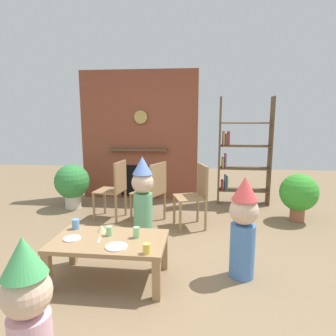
% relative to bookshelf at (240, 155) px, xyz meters
% --- Properties ---
extents(ground_plane, '(12.00, 12.00, 0.00)m').
position_rel_bookshelf_xyz_m(ground_plane, '(-1.22, -2.40, -0.88)').
color(ground_plane, '#846B4C').
extents(brick_fireplace_feature, '(2.20, 0.28, 2.40)m').
position_rel_bookshelf_xyz_m(brick_fireplace_feature, '(-1.86, 0.20, 0.31)').
color(brick_fireplace_feature, brown).
rests_on(brick_fireplace_feature, ground_plane).
extents(bookshelf, '(0.90, 0.28, 1.90)m').
position_rel_bookshelf_xyz_m(bookshelf, '(0.00, 0.00, 0.00)').
color(bookshelf, brown).
rests_on(bookshelf, ground_plane).
extents(coffee_table, '(1.08, 0.63, 0.41)m').
position_rel_bookshelf_xyz_m(coffee_table, '(-1.55, -2.74, -0.53)').
color(coffee_table, '#9E7A51').
rests_on(coffee_table, ground_plane).
extents(paper_cup_near_left, '(0.06, 0.06, 0.10)m').
position_rel_bookshelf_xyz_m(paper_cup_near_left, '(-1.30, -2.67, -0.42)').
color(paper_cup_near_left, '#8CD18C').
rests_on(paper_cup_near_left, coffee_table).
extents(paper_cup_near_right, '(0.07, 0.07, 0.09)m').
position_rel_bookshelf_xyz_m(paper_cup_near_right, '(-1.14, -2.99, -0.43)').
color(paper_cup_near_right, '#F2CC4C').
rests_on(paper_cup_near_right, coffee_table).
extents(paper_cup_center, '(0.06, 0.06, 0.09)m').
position_rel_bookshelf_xyz_m(paper_cup_center, '(-1.58, -2.65, -0.42)').
color(paper_cup_center, '#8CD18C').
rests_on(paper_cup_center, coffee_table).
extents(paper_cup_far_left, '(0.07, 0.07, 0.10)m').
position_rel_bookshelf_xyz_m(paper_cup_far_left, '(-1.97, -2.52, -0.42)').
color(paper_cup_far_left, '#669EE0').
rests_on(paper_cup_far_left, coffee_table).
extents(paper_plate_front, '(0.16, 0.16, 0.01)m').
position_rel_bookshelf_xyz_m(paper_plate_front, '(-1.90, -2.78, -0.46)').
color(paper_plate_front, white).
rests_on(paper_plate_front, coffee_table).
extents(paper_plate_rear, '(0.20, 0.20, 0.01)m').
position_rel_bookshelf_xyz_m(paper_plate_rear, '(-1.43, -2.90, -0.46)').
color(paper_plate_rear, white).
rests_on(paper_plate_rear, coffee_table).
extents(birthday_cake_slice, '(0.10, 0.10, 0.07)m').
position_rel_bookshelf_xyz_m(birthday_cake_slice, '(-1.68, -2.57, -0.43)').
color(birthday_cake_slice, '#EAC68C').
rests_on(birthday_cake_slice, coffee_table).
extents(table_fork, '(0.04, 0.15, 0.01)m').
position_rel_bookshelf_xyz_m(table_fork, '(-1.64, -2.77, -0.47)').
color(table_fork, silver).
rests_on(table_fork, coffee_table).
extents(child_with_cone_hat, '(0.27, 0.27, 0.96)m').
position_rel_bookshelf_xyz_m(child_with_cone_hat, '(-1.60, -3.97, -0.38)').
color(child_with_cone_hat, '#EAB2C6').
rests_on(child_with_cone_hat, ground_plane).
extents(child_in_pink, '(0.28, 0.28, 1.01)m').
position_rel_bookshelf_xyz_m(child_in_pink, '(-0.28, -2.54, -0.35)').
color(child_in_pink, '#4C7FC6').
rests_on(child_in_pink, ground_plane).
extents(child_by_the_chairs, '(0.29, 0.29, 1.05)m').
position_rel_bookshelf_xyz_m(child_by_the_chairs, '(-1.45, -1.59, -0.33)').
color(child_by_the_chairs, '#66B27F').
rests_on(child_by_the_chairs, ground_plane).
extents(dining_chair_left, '(0.45, 0.45, 0.90)m').
position_rel_bookshelf_xyz_m(dining_chair_left, '(-1.99, -1.05, -0.37)').
color(dining_chair_left, '#9E7A51').
rests_on(dining_chair_left, ground_plane).
extents(dining_chair_middle, '(0.53, 0.53, 0.90)m').
position_rel_bookshelf_xyz_m(dining_chair_middle, '(-1.39, -1.13, -0.37)').
color(dining_chair_middle, '#9E7A51').
rests_on(dining_chair_middle, ground_plane).
extents(dining_chair_right, '(0.51, 0.51, 0.90)m').
position_rel_bookshelf_xyz_m(dining_chair_right, '(-0.76, -1.25, -0.37)').
color(dining_chair_right, '#9E7A51').
rests_on(dining_chair_right, ground_plane).
extents(potted_plant_tall, '(0.56, 0.56, 0.72)m').
position_rel_bookshelf_xyz_m(potted_plant_tall, '(0.77, -0.83, -0.46)').
color(potted_plant_tall, '#9E5B42').
rests_on(potted_plant_tall, ground_plane).
extents(potted_plant_short, '(0.58, 0.58, 0.76)m').
position_rel_bookshelf_xyz_m(potted_plant_short, '(-2.88, -0.61, -0.44)').
color(potted_plant_short, beige).
rests_on(potted_plant_short, ground_plane).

